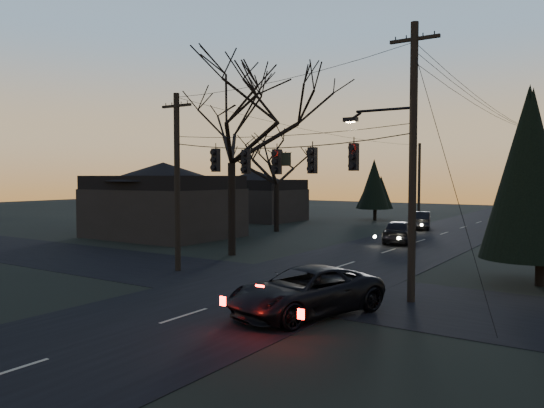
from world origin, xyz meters
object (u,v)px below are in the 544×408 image
Objects in this scene: utility_pole_left at (178,271)px; utility_pole_far_r at (528,233)px; sedan_oncoming_b at (420,220)px; utility_pole_right at (411,302)px; utility_pole_far_l at (419,220)px; evergreen_right at (542,181)px; suv_near at (305,292)px; sedan_oncoming_a at (400,232)px; bare_tree_left at (231,126)px.

utility_pole_left is 30.27m from utility_pole_far_r.
utility_pole_right is at bearing 91.28° from sedan_oncoming_b.
utility_pole_left reaches higher than utility_pole_far_l.
evergreen_right reaches higher than utility_pole_far_l.
utility_pole_right reaches higher than suv_near.
utility_pole_right is at bearing -121.30° from evergreen_right.
sedan_oncoming_b is (3.29, 26.32, 0.76)m from utility_pole_left.
utility_pole_left is 1.85× the size of sedan_oncoming_b.
utility_pole_far_l is 40.72m from suv_near.
evergreen_right is (15.00, 5.76, 4.37)m from utility_pole_left.
suv_near is (-2.30, -3.66, 0.77)m from utility_pole_right.
utility_pole_far_l is 20.61m from sedan_oncoming_a.
sedan_oncoming_a is (-6.30, -11.93, 0.80)m from utility_pole_far_r.
bare_tree_left is 13.97m from sedan_oncoming_a.
sedan_oncoming_b is at bearing -71.25° from utility_pole_far_l.
utility_pole_far_r reaches higher than sedan_oncoming_b.
bare_tree_left is 16.23m from evergreen_right.
utility_pole_far_l is 31.48m from bare_tree_left.
utility_pole_right is 1.81× the size of suv_near.
utility_pole_far_r is 13.52m from sedan_oncoming_a.
utility_pole_left is at bearing 176.24° from suv_near.
utility_pole_right is 27.58m from sedan_oncoming_b.
bare_tree_left is 22.34m from sedan_oncoming_b.
evergreen_right is 1.62× the size of sedan_oncoming_a.
bare_tree_left is (-0.93, 5.43, 7.45)m from utility_pole_left.
utility_pole_far_r is at bearing 98.95° from evergreen_right.
utility_pole_far_r reaches higher than utility_pole_far_l.
utility_pole_left is 9.93m from suv_near.
utility_pole_left reaches higher than suv_near.
bare_tree_left reaches higher than evergreen_right.
utility_pole_far_r is 1.85× the size of sedan_oncoming_b.
evergreen_right is at bearing 76.28° from suv_near.
sedan_oncoming_a is at bearing -75.38° from utility_pole_far_l.
utility_pole_left is at bearing -159.00° from evergreen_right.
bare_tree_left is 1.41× the size of evergreen_right.
evergreen_right is (3.50, 5.76, 4.37)m from utility_pole_right.
suv_near reaches higher than sedan_oncoming_b.
evergreen_right is 1.64× the size of sedan_oncoming_b.
utility_pole_right reaches higher than sedan_oncoming_b.
suv_near is at bearing -122.17° from utility_pole_right.
utility_pole_far_r is 26.83m from bare_tree_left.
utility_pole_far_r is 8.42m from sedan_oncoming_b.
utility_pole_far_r is 22.94m from evergreen_right.
utility_pole_left reaches higher than sedan_oncoming_a.
utility_pole_far_l is (0.00, 36.00, 0.00)m from utility_pole_left.
sedan_oncoming_b is (-5.91, 29.97, -0.01)m from suv_near.
utility_pole_far_r is 1.06× the size of utility_pole_far_l.
suv_near is at bearing -21.68° from utility_pole_left.
sedan_oncoming_b is at bearing 119.67° from evergreen_right.
utility_pole_far_l reaches higher than sedan_oncoming_b.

